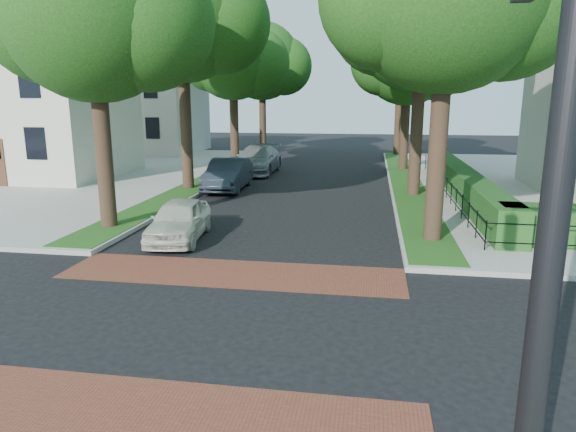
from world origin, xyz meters
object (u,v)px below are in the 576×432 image
object	(u,v)px
traffic_signal	(536,74)
parked_car_rear	(257,160)
parked_car_front	(179,220)
parked_car_middle	(228,174)

from	to	relation	value
traffic_signal	parked_car_rear	size ratio (longest dim) A/B	1.39
traffic_signal	parked_car_front	size ratio (longest dim) A/B	2.05
parked_car_front	parked_car_middle	bearing A→B (deg)	89.51
traffic_signal	parked_car_rear	world-z (taller)	traffic_signal
parked_car_front	traffic_signal	bearing A→B (deg)	-61.35
parked_car_front	parked_car_rear	distance (m)	15.60
parked_car_front	parked_car_middle	xyz separation A→B (m)	(-1.01, 9.42, 0.13)
traffic_signal	parked_car_front	world-z (taller)	traffic_signal
parked_car_middle	parked_car_front	bearing A→B (deg)	-86.36
traffic_signal	parked_car_front	bearing A→B (deg)	125.23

